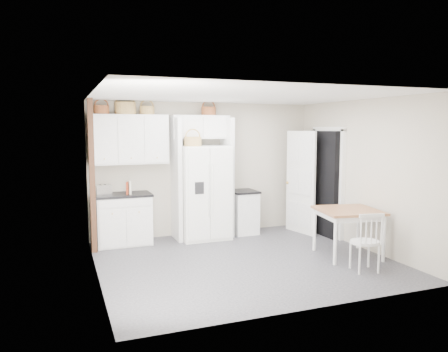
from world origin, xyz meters
name	(u,v)px	position (x,y,z in m)	size (l,w,h in m)	color
floor	(244,261)	(0.00, 0.00, 0.00)	(4.50, 4.50, 0.00)	#27272B
ceiling	(245,96)	(0.00, 0.00, 2.60)	(4.50, 4.50, 0.00)	white
wall_back	(205,169)	(0.00, 2.00, 1.30)	(4.50, 4.50, 0.00)	#B2A998
wall_left	(95,187)	(-2.25, 0.00, 1.30)	(4.00, 4.00, 0.00)	#B2A998
wall_right	(363,174)	(2.25, 0.00, 1.30)	(4.00, 4.00, 0.00)	#B2A998
refrigerator	(204,192)	(-0.15, 1.61, 0.89)	(0.92, 0.74, 1.78)	white
base_cab_left	(123,220)	(-1.66, 1.70, 0.44)	(0.96, 0.61, 0.89)	silver
base_cab_right	(243,213)	(0.71, 1.70, 0.41)	(0.47, 0.56, 0.83)	silver
dining_table	(348,233)	(1.70, -0.36, 0.39)	(0.94, 0.94, 0.78)	brown
windsor_chair	(365,242)	(1.46, -1.09, 0.44)	(0.43, 0.39, 0.87)	silver
counter_left	(123,195)	(-1.66, 1.70, 0.91)	(1.00, 0.65, 0.04)	black
counter_right	(244,191)	(0.71, 1.70, 0.85)	(0.51, 0.60, 0.04)	black
toaster	(103,190)	(-2.01, 1.63, 1.02)	(0.27, 0.16, 0.19)	silver
cookbook_red	(127,188)	(-1.58, 1.62, 1.04)	(0.03, 0.15, 0.22)	maroon
cookbook_cream	(129,188)	(-1.55, 1.62, 1.05)	(0.03, 0.16, 0.23)	beige
basket_upper_a	(102,110)	(-1.97, 1.83, 2.43)	(0.27, 0.27, 0.15)	brown
basket_upper_b	(125,108)	(-1.56, 1.83, 2.46)	(0.37, 0.37, 0.22)	#A2713A
basket_upper_c	(147,110)	(-1.16, 1.83, 2.43)	(0.27, 0.27, 0.15)	#A2713A
basket_bridge_b	(209,111)	(0.03, 1.83, 2.43)	(0.28, 0.28, 0.16)	brown
basket_fridge_a	(193,141)	(-0.39, 1.51, 1.86)	(0.32, 0.32, 0.17)	#A2713A
upper_cabinet	(129,139)	(-1.50, 1.83, 1.90)	(1.40, 0.34, 0.90)	silver
bridge_cabinet	(200,127)	(-0.15, 1.83, 2.12)	(1.12, 0.34, 0.45)	silver
fridge_panel_left	(176,179)	(-0.66, 1.70, 1.15)	(0.08, 0.60, 2.30)	silver
fridge_panel_right	(227,177)	(0.36, 1.70, 1.15)	(0.08, 0.60, 2.30)	silver
trim_post	(92,176)	(-2.20, 1.35, 1.30)	(0.09, 0.09, 2.60)	#442516
doorway_void	(325,183)	(2.16, 1.00, 1.02)	(0.18, 0.85, 2.05)	black
door_slab	(301,182)	(1.80, 1.33, 1.02)	(0.80, 0.04, 2.05)	white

